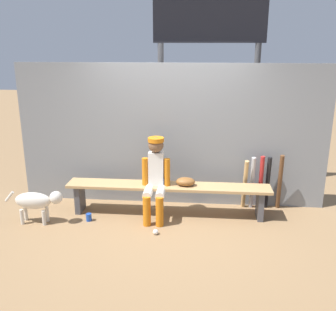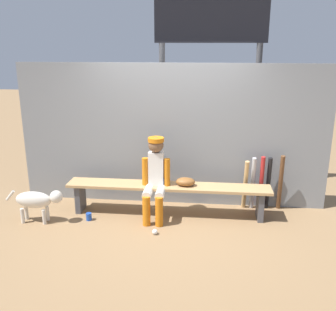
# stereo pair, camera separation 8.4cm
# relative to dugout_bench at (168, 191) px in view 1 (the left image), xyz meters

# --- Properties ---
(ground_plane) EXTENTS (30.00, 30.00, 0.00)m
(ground_plane) POSITION_rel_dugout_bench_xyz_m (0.00, 0.00, -0.38)
(ground_plane) COLOR olive
(chainlink_fence) EXTENTS (4.76, 0.03, 2.20)m
(chainlink_fence) POSITION_rel_dugout_bench_xyz_m (0.00, 0.47, 0.72)
(chainlink_fence) COLOR gray
(chainlink_fence) RESTS_ON ground_plane
(dugout_bench) EXTENTS (2.99, 0.36, 0.47)m
(dugout_bench) POSITION_rel_dugout_bench_xyz_m (0.00, 0.00, 0.00)
(dugout_bench) COLOR tan
(dugout_bench) RESTS_ON ground_plane
(player_seated) EXTENTS (0.41, 0.55, 1.18)m
(player_seated) POSITION_rel_dugout_bench_xyz_m (-0.17, -0.11, 0.27)
(player_seated) COLOR silver
(player_seated) RESTS_ON ground_plane
(baseball_glove) EXTENTS (0.28, 0.20, 0.12)m
(baseball_glove) POSITION_rel_dugout_bench_xyz_m (0.26, 0.00, 0.15)
(baseball_glove) COLOR brown
(baseball_glove) RESTS_ON dugout_bench
(bat_wood_tan) EXTENTS (0.07, 0.25, 0.81)m
(bat_wood_tan) POSITION_rel_dugout_bench_xyz_m (1.15, 0.30, 0.03)
(bat_wood_tan) COLOR tan
(bat_wood_tan) RESTS_ON ground_plane
(bat_aluminum_silver) EXTENTS (0.08, 0.17, 0.84)m
(bat_aluminum_silver) POSITION_rel_dugout_bench_xyz_m (1.26, 0.34, 0.04)
(bat_aluminum_silver) COLOR #B7B7BC
(bat_aluminum_silver) RESTS_ON ground_plane
(bat_aluminum_red) EXTENTS (0.07, 0.13, 0.86)m
(bat_aluminum_red) POSITION_rel_dugout_bench_xyz_m (1.39, 0.34, 0.05)
(bat_aluminum_red) COLOR #B22323
(bat_aluminum_red) RESTS_ON ground_plane
(bat_aluminum_black) EXTENTS (0.07, 0.13, 0.83)m
(bat_aluminum_black) POSITION_rel_dugout_bench_xyz_m (1.50, 0.37, 0.04)
(bat_aluminum_black) COLOR black
(bat_aluminum_black) RESTS_ON ground_plane
(bat_wood_dark) EXTENTS (0.09, 0.21, 0.89)m
(bat_wood_dark) POSITION_rel_dugout_bench_xyz_m (1.67, 0.34, 0.07)
(bat_wood_dark) COLOR brown
(bat_wood_dark) RESTS_ON ground_plane
(baseball) EXTENTS (0.07, 0.07, 0.07)m
(baseball) POSITION_rel_dugout_bench_xyz_m (-0.11, -0.64, -0.34)
(baseball) COLOR white
(baseball) RESTS_ON ground_plane
(cup_on_ground) EXTENTS (0.08, 0.08, 0.11)m
(cup_on_ground) POSITION_rel_dugout_bench_xyz_m (-1.12, -0.32, -0.32)
(cup_on_ground) COLOR #1E47AD
(cup_on_ground) RESTS_ON ground_plane
(cup_on_bench) EXTENTS (0.08, 0.08, 0.11)m
(cup_on_bench) POSITION_rel_dugout_bench_xyz_m (-0.08, -0.02, 0.15)
(cup_on_bench) COLOR #1E47AD
(cup_on_bench) RESTS_ON dugout_bench
(scoreboard) EXTENTS (2.11, 0.27, 3.61)m
(scoreboard) POSITION_rel_dugout_bench_xyz_m (0.61, 1.32, 2.14)
(scoreboard) COLOR #3F3F42
(scoreboard) RESTS_ON ground_plane
(dog) EXTENTS (0.84, 0.20, 0.49)m
(dog) POSITION_rel_dugout_bench_xyz_m (-1.81, -0.45, -0.04)
(dog) COLOR beige
(dog) RESTS_ON ground_plane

